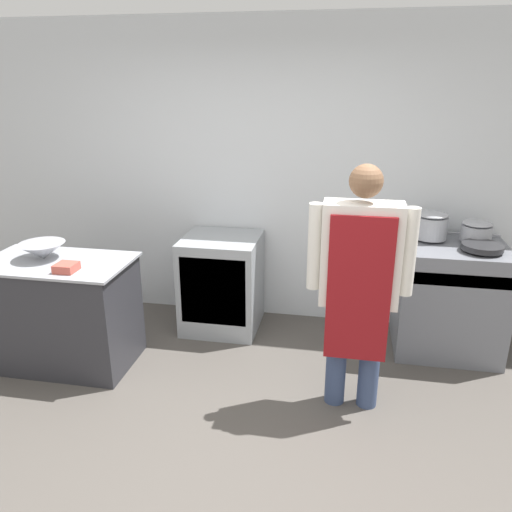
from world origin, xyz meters
The scene contains 11 objects.
ground_plane centered at (0.00, 0.00, 0.00)m, with size 14.00×14.00×0.00m, color #4C4742.
wall_back centered at (0.00, 2.16, 1.35)m, with size 8.00×0.05×2.70m.
prep_counter centered at (-1.45, 0.96, 0.43)m, with size 1.13×0.66×0.87m.
stove centered at (1.60, 1.75, 0.46)m, with size 0.83×0.68×0.94m.
fridge_unit centered at (-0.36, 1.79, 0.43)m, with size 0.67×0.64×0.86m.
person_cook centered at (0.82, 0.81, 0.97)m, with size 0.68×0.24×1.70m.
mixing_bowl centered at (-1.57, 1.01, 0.93)m, with size 0.35×0.35×0.13m.
plastic_tub centered at (-1.25, 0.79, 0.90)m, with size 0.15×0.15×0.06m.
stock_pot centered at (1.41, 1.87, 1.05)m, with size 0.26×0.26×0.22m.
saute_pan centered at (1.76, 1.63, 0.96)m, with size 0.31×0.31×0.04m.
sauce_pot centered at (1.76, 1.87, 1.02)m, with size 0.24×0.24×0.16m.
Camera 1 is at (0.72, -2.27, 2.17)m, focal length 35.00 mm.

